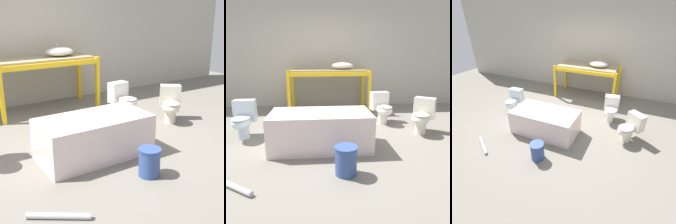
{
  "view_description": "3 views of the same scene",
  "coord_description": "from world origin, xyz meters",
  "views": [
    {
      "loc": [
        -2.02,
        -3.87,
        1.84
      ],
      "look_at": [
        0.27,
        -0.33,
        0.47
      ],
      "focal_mm": 50.0,
      "sensor_mm": 36.0,
      "label": 1
    },
    {
      "loc": [
        -0.18,
        -3.63,
        1.34
      ],
      "look_at": [
        0.12,
        -0.25,
        0.46
      ],
      "focal_mm": 35.0,
      "sensor_mm": 36.0,
      "label": 2
    },
    {
      "loc": [
        1.58,
        -3.42,
        2.43
      ],
      "look_at": [
        0.24,
        -0.43,
        0.55
      ],
      "focal_mm": 28.0,
      "sensor_mm": 36.0,
      "label": 3
    }
  ],
  "objects": [
    {
      "name": "bucket_white",
      "position": [
        0.11,
        -1.37,
        0.18
      ],
      "size": [
        0.27,
        0.27,
        0.34
      ],
      "color": "#334C8C",
      "rests_on": "ground_plane"
    },
    {
      "name": "loose_pipe",
      "position": [
        -1.11,
        -1.54,
        0.03
      ],
      "size": [
        0.53,
        0.39,
        0.06
      ],
      "color": "#B7B7BC",
      "rests_on": "ground_plane"
    },
    {
      "name": "sink_basin",
      "position": [
        0.4,
        1.73,
        1.1
      ],
      "size": [
        0.55,
        0.41,
        0.25
      ],
      "color": "silver",
      "rests_on": "shelving_rack"
    },
    {
      "name": "bathtub_main",
      "position": [
        -0.16,
        -0.56,
        0.31
      ],
      "size": [
        1.46,
        0.76,
        0.54
      ],
      "rotation": [
        0.0,
        0.0,
        -0.0
      ],
      "color": "silver",
      "rests_on": "ground_plane"
    },
    {
      "name": "toilet_near",
      "position": [
        1.08,
        0.57,
        0.33
      ],
      "size": [
        0.4,
        0.59,
        0.61
      ],
      "rotation": [
        0.0,
        0.0,
        0.14
      ],
      "color": "white",
      "rests_on": "ground_plane"
    },
    {
      "name": "warehouse_wall_rear",
      "position": [
        0.0,
        2.32,
        1.6
      ],
      "size": [
        10.8,
        0.08,
        3.2
      ],
      "color": "#B2AD9E",
      "rests_on": "ground_plane"
    },
    {
      "name": "toilet_extra",
      "position": [
        1.61,
        -0.1,
        0.33
      ],
      "size": [
        0.59,
        0.63,
        0.61
      ],
      "rotation": [
        0.0,
        0.0,
        -0.66
      ],
      "color": "silver",
      "rests_on": "ground_plane"
    },
    {
      "name": "shelving_rack",
      "position": [
        0.07,
        1.72,
        0.87
      ],
      "size": [
        1.91,
        0.86,
        1.01
      ],
      "color": "yellow",
      "rests_on": "ground_plane"
    },
    {
      "name": "ground_plane",
      "position": [
        0.0,
        0.0,
        0.0
      ],
      "size": [
        12.0,
        12.0,
        0.0
      ],
      "primitive_type": "plane",
      "color": "slate"
    }
  ]
}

